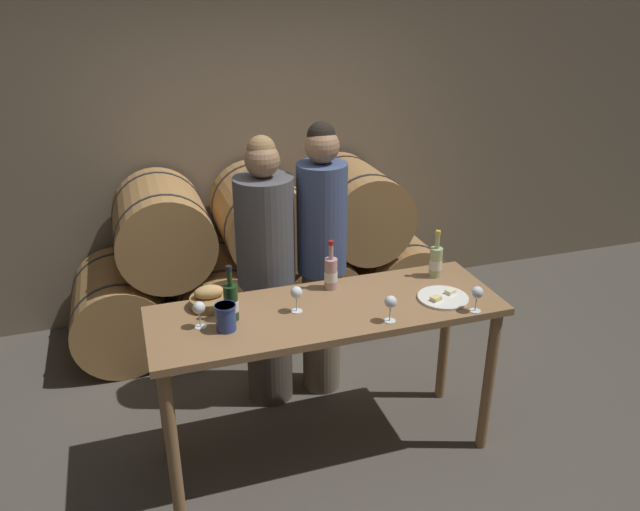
# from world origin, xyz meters

# --- Properties ---
(ground_plane) EXTENTS (10.00, 10.00, 0.00)m
(ground_plane) POSITION_xyz_m (0.00, 0.00, 0.00)
(ground_plane) COLOR #4C473F
(stone_wall_back) EXTENTS (10.00, 0.12, 3.20)m
(stone_wall_back) POSITION_xyz_m (0.00, 2.04, 1.60)
(stone_wall_back) COLOR #7F705B
(stone_wall_back) RESTS_ON ground_plane
(barrel_stack) EXTENTS (2.86, 0.84, 1.27)m
(barrel_stack) POSITION_xyz_m (-0.00, 1.50, 0.59)
(barrel_stack) COLOR #A87A47
(barrel_stack) RESTS_ON ground_plane
(tasting_table) EXTENTS (1.88, 0.63, 0.95)m
(tasting_table) POSITION_xyz_m (0.00, 0.00, 0.82)
(tasting_table) COLOR olive
(tasting_table) RESTS_ON ground_plane
(person_left) EXTENTS (0.36, 0.36, 1.75)m
(person_left) POSITION_xyz_m (-0.18, 0.62, 0.89)
(person_left) COLOR #4C4238
(person_left) RESTS_ON ground_plane
(person_right) EXTENTS (0.31, 0.31, 1.80)m
(person_right) POSITION_xyz_m (0.17, 0.62, 0.94)
(person_right) COLOR #756651
(person_right) RESTS_ON ground_plane
(wine_bottle_red) EXTENTS (0.07, 0.07, 0.30)m
(wine_bottle_red) POSITION_xyz_m (-0.50, 0.04, 1.05)
(wine_bottle_red) COLOR #193819
(wine_bottle_red) RESTS_ON tasting_table
(wine_bottle_white) EXTENTS (0.07, 0.07, 0.29)m
(wine_bottle_white) POSITION_xyz_m (0.72, 0.17, 1.04)
(wine_bottle_white) COLOR #ADBC7F
(wine_bottle_white) RESTS_ON tasting_table
(wine_bottle_rose) EXTENTS (0.07, 0.07, 0.29)m
(wine_bottle_rose) POSITION_xyz_m (0.09, 0.21, 1.04)
(wine_bottle_rose) COLOR #BC8E93
(wine_bottle_rose) RESTS_ON tasting_table
(blue_crock) EXTENTS (0.11, 0.11, 0.14)m
(blue_crock) POSITION_xyz_m (-0.55, -0.06, 1.02)
(blue_crock) COLOR navy
(blue_crock) RESTS_ON tasting_table
(bread_basket) EXTENTS (0.21, 0.21, 0.12)m
(bread_basket) POSITION_xyz_m (-0.59, 0.21, 1.00)
(bread_basket) COLOR olive
(bread_basket) RESTS_ON tasting_table
(cheese_plate) EXTENTS (0.28, 0.28, 0.04)m
(cheese_plate) POSITION_xyz_m (0.63, -0.10, 0.96)
(cheese_plate) COLOR white
(cheese_plate) RESTS_ON tasting_table
(wine_glass_far_left) EXTENTS (0.06, 0.06, 0.14)m
(wine_glass_far_left) POSITION_xyz_m (-0.67, 0.01, 1.05)
(wine_glass_far_left) COLOR white
(wine_glass_far_left) RESTS_ON tasting_table
(wine_glass_left) EXTENTS (0.06, 0.06, 0.14)m
(wine_glass_left) POSITION_xyz_m (-0.17, 0.01, 1.05)
(wine_glass_left) COLOR white
(wine_glass_left) RESTS_ON tasting_table
(wine_glass_center) EXTENTS (0.06, 0.06, 0.14)m
(wine_glass_center) POSITION_xyz_m (0.26, -0.23, 1.05)
(wine_glass_center) COLOR white
(wine_glass_center) RESTS_ON tasting_table
(wine_glass_right) EXTENTS (0.06, 0.06, 0.14)m
(wine_glass_right) POSITION_xyz_m (0.73, -0.28, 1.05)
(wine_glass_right) COLOR white
(wine_glass_right) RESTS_ON tasting_table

